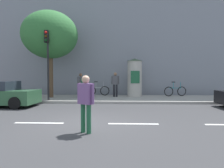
{
  "coord_description": "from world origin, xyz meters",
  "views": [
    {
      "loc": [
        1.23,
        -7.26,
        1.76
      ],
      "look_at": [
        0.87,
        2.0,
        1.34
      ],
      "focal_mm": 32.76,
      "sensor_mm": 36.0,
      "label": 1
    }
  ],
  "objects_px": {
    "poster_column": "(135,77)",
    "bicycle_upright": "(98,90)",
    "traffic_light": "(47,54)",
    "bicycle_leaning": "(175,91)",
    "pedestrian_with_backpack": "(86,99)",
    "pedestrian_with_bag": "(115,83)",
    "pedestrian_in_light_jacket": "(81,83)",
    "street_tree": "(50,35)"
  },
  "relations": [
    {
      "from": "poster_column",
      "to": "pedestrian_with_backpack",
      "type": "relative_size",
      "value": 1.62
    },
    {
      "from": "pedestrian_with_bag",
      "to": "bicycle_leaning",
      "type": "bearing_deg",
      "value": 7.75
    },
    {
      "from": "pedestrian_in_light_jacket",
      "to": "street_tree",
      "type": "bearing_deg",
      "value": 175.51
    },
    {
      "from": "traffic_light",
      "to": "bicycle_upright",
      "type": "distance_m",
      "value": 4.96
    },
    {
      "from": "poster_column",
      "to": "street_tree",
      "type": "relative_size",
      "value": 0.46
    },
    {
      "from": "pedestrian_with_backpack",
      "to": "bicycle_leaning",
      "type": "height_order",
      "value": "pedestrian_with_backpack"
    },
    {
      "from": "pedestrian_with_backpack",
      "to": "pedestrian_with_bag",
      "type": "distance_m",
      "value": 8.78
    },
    {
      "from": "street_tree",
      "to": "bicycle_upright",
      "type": "distance_m",
      "value": 5.34
    },
    {
      "from": "traffic_light",
      "to": "street_tree",
      "type": "distance_m",
      "value": 2.43
    },
    {
      "from": "poster_column",
      "to": "street_tree",
      "type": "height_order",
      "value": "street_tree"
    },
    {
      "from": "pedestrian_with_backpack",
      "to": "bicycle_upright",
      "type": "relative_size",
      "value": 0.98
    },
    {
      "from": "traffic_light",
      "to": "bicycle_leaning",
      "type": "bearing_deg",
      "value": 18.78
    },
    {
      "from": "poster_column",
      "to": "street_tree",
      "type": "xyz_separation_m",
      "value": [
        -6.04,
        -0.94,
        2.97
      ]
    },
    {
      "from": "pedestrian_in_light_jacket",
      "to": "bicycle_leaning",
      "type": "xyz_separation_m",
      "value": [
        6.88,
        1.25,
        -0.64
      ]
    },
    {
      "from": "traffic_light",
      "to": "street_tree",
      "type": "relative_size",
      "value": 0.71
    },
    {
      "from": "street_tree",
      "to": "pedestrian_in_light_jacket",
      "type": "bearing_deg",
      "value": -4.49
    },
    {
      "from": "street_tree",
      "to": "bicycle_leaning",
      "type": "xyz_separation_m",
      "value": [
        9.09,
        1.07,
        -4.01
      ]
    },
    {
      "from": "pedestrian_in_light_jacket",
      "to": "bicycle_upright",
      "type": "distance_m",
      "value": 1.97
    },
    {
      "from": "bicycle_leaning",
      "to": "pedestrian_with_backpack",
      "type": "bearing_deg",
      "value": -118.93
    },
    {
      "from": "bicycle_leaning",
      "to": "bicycle_upright",
      "type": "height_order",
      "value": "same"
    },
    {
      "from": "traffic_light",
      "to": "bicycle_leaning",
      "type": "distance_m",
      "value": 9.46
    },
    {
      "from": "traffic_light",
      "to": "bicycle_upright",
      "type": "height_order",
      "value": "traffic_light"
    },
    {
      "from": "bicycle_leaning",
      "to": "bicycle_upright",
      "type": "relative_size",
      "value": 0.98
    },
    {
      "from": "pedestrian_with_bag",
      "to": "poster_column",
      "type": "bearing_deg",
      "value": 18.43
    },
    {
      "from": "bicycle_upright",
      "to": "traffic_light",
      "type": "bearing_deg",
      "value": -130.59
    },
    {
      "from": "pedestrian_with_bag",
      "to": "street_tree",
      "type": "bearing_deg",
      "value": -174.28
    },
    {
      "from": "bicycle_leaning",
      "to": "pedestrian_in_light_jacket",
      "type": "bearing_deg",
      "value": -169.73
    },
    {
      "from": "pedestrian_with_bag",
      "to": "pedestrian_in_light_jacket",
      "type": "height_order",
      "value": "pedestrian_with_bag"
    },
    {
      "from": "street_tree",
      "to": "bicycle_leaning",
      "type": "bearing_deg",
      "value": 6.72
    },
    {
      "from": "bicycle_upright",
      "to": "bicycle_leaning",
      "type": "bearing_deg",
      "value": -3.06
    },
    {
      "from": "poster_column",
      "to": "bicycle_upright",
      "type": "relative_size",
      "value": 1.59
    },
    {
      "from": "poster_column",
      "to": "pedestrian_with_bag",
      "type": "xyz_separation_m",
      "value": [
        -1.44,
        -0.48,
        -0.39
      ]
    },
    {
      "from": "traffic_light",
      "to": "bicycle_upright",
      "type": "relative_size",
      "value": 2.44
    },
    {
      "from": "street_tree",
      "to": "pedestrian_with_bag",
      "type": "relative_size",
      "value": 3.42
    },
    {
      "from": "street_tree",
      "to": "pedestrian_with_backpack",
      "type": "height_order",
      "value": "street_tree"
    },
    {
      "from": "poster_column",
      "to": "bicycle_upright",
      "type": "height_order",
      "value": "poster_column"
    },
    {
      "from": "bicycle_leaning",
      "to": "traffic_light",
      "type": "bearing_deg",
      "value": -161.22
    },
    {
      "from": "traffic_light",
      "to": "pedestrian_with_bag",
      "type": "bearing_deg",
      "value": 29.25
    },
    {
      "from": "bicycle_leaning",
      "to": "bicycle_upright",
      "type": "xyz_separation_m",
      "value": [
        -5.85,
        0.31,
        0.0
      ]
    },
    {
      "from": "street_tree",
      "to": "pedestrian_with_backpack",
      "type": "bearing_deg",
      "value": -64.72
    },
    {
      "from": "poster_column",
      "to": "pedestrian_in_light_jacket",
      "type": "height_order",
      "value": "poster_column"
    },
    {
      "from": "poster_column",
      "to": "pedestrian_with_backpack",
      "type": "bearing_deg",
      "value": -102.97
    }
  ]
}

